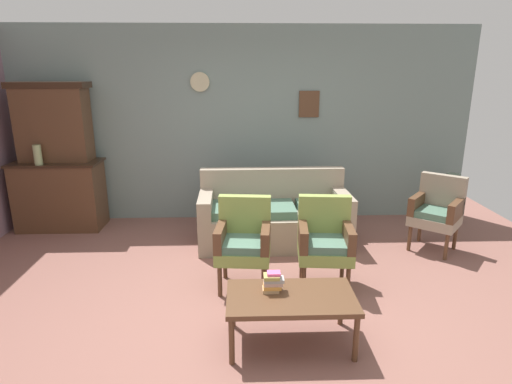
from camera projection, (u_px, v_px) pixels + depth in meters
name	position (u px, v px, depth m)	size (l,w,h in m)	color
ground_plane	(248.00, 312.00, 3.81)	(7.68, 7.68, 0.00)	#84564C
wall_back_with_decor	(245.00, 125.00, 5.96)	(6.40, 0.09, 2.70)	gray
side_cabinet	(60.00, 195.00, 5.75)	(1.16, 0.55, 0.93)	brown
cabinet_upper_hutch	(53.00, 122.00, 5.56)	(0.99, 0.38, 1.03)	brown
vase_on_cabinet	(38.00, 155.00, 5.40)	(0.10, 0.10, 0.26)	#99A974
floral_couch	(274.00, 218.00, 5.28)	(1.85, 0.84, 0.90)	gray
armchair_by_doorway	(244.00, 239.00, 4.16)	(0.57, 0.54, 0.90)	#849947
armchair_row_middle	(325.00, 239.00, 4.17)	(0.56, 0.54, 0.90)	#849947
wingback_chair_by_fireplace	(437.00, 210.00, 5.04)	(0.71, 0.71, 0.90)	gray
coffee_table	(291.00, 301.00, 3.29)	(1.00, 0.56, 0.42)	brown
book_stack_on_table	(272.00, 282.00, 3.31)	(0.17, 0.11, 0.17)	tan
floor_vase_by_wall	(450.00, 200.00, 5.86)	(0.19, 0.19, 0.74)	#5B6E5A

